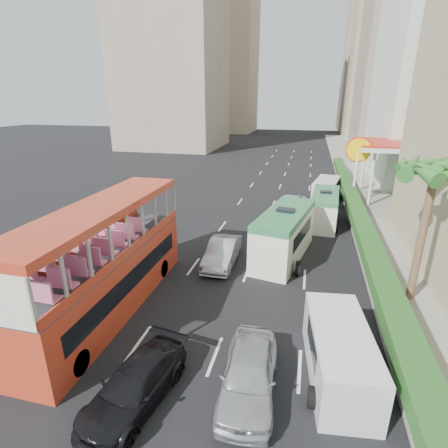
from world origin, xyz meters
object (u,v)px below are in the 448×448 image
(car_black, at_px, (137,401))
(minibus_near, at_px, (284,234))
(minibus_far, at_px, (324,208))
(panel_van_far, at_px, (326,190))
(car_silver_lane_a, at_px, (222,264))
(panel_van_near, at_px, (339,354))
(palm_tree, at_px, (422,237))
(double_decker_bus, at_px, (105,259))
(shell_station, at_px, (390,172))
(van_asset, at_px, (290,212))
(car_silver_lane_b, at_px, (248,391))

(car_black, height_order, minibus_near, minibus_near)
(minibus_far, height_order, panel_van_far, minibus_far)
(panel_van_far, bearing_deg, car_silver_lane_a, -101.68)
(car_black, distance_m, minibus_near, 12.93)
(minibus_far, bearing_deg, car_silver_lane_a, -120.69)
(panel_van_near, bearing_deg, minibus_near, 98.70)
(palm_tree, bearing_deg, double_decker_bus, -163.84)
(panel_van_near, bearing_deg, shell_station, 69.67)
(van_asset, distance_m, panel_van_far, 5.65)
(panel_van_far, relative_size, palm_tree, 0.77)
(panel_van_near, bearing_deg, car_silver_lane_a, 121.48)
(car_silver_lane_b, bearing_deg, shell_station, 68.01)
(shell_station, bearing_deg, double_decker_bus, -124.82)
(double_decker_bus, height_order, panel_van_far, double_decker_bus)
(car_silver_lane_b, height_order, panel_van_far, panel_van_far)
(car_silver_lane_b, height_order, panel_van_near, panel_van_near)
(double_decker_bus, relative_size, van_asset, 2.38)
(car_silver_lane_b, bearing_deg, panel_van_near, 22.83)
(van_asset, height_order, minibus_near, minibus_near)
(car_silver_lane_b, relative_size, palm_tree, 0.69)
(car_silver_lane_a, distance_m, panel_van_near, 9.90)
(car_black, relative_size, minibus_far, 0.79)
(car_silver_lane_a, height_order, minibus_near, minibus_near)
(double_decker_bus, height_order, panel_van_near, double_decker_bus)
(minibus_far, xyz_separation_m, shell_station, (6.03, 8.50, 1.50))
(car_black, distance_m, panel_van_near, 7.03)
(minibus_far, xyz_separation_m, palm_tree, (3.83, -10.50, 2.13))
(palm_tree, height_order, shell_station, palm_tree)
(double_decker_bus, distance_m, minibus_near, 10.68)
(car_silver_lane_a, xyz_separation_m, shell_station, (12.05, 17.22, 2.75))
(double_decker_bus, height_order, minibus_near, double_decker_bus)
(car_black, relative_size, panel_van_near, 0.93)
(minibus_near, bearing_deg, car_silver_lane_a, -140.55)
(car_silver_lane_a, height_order, palm_tree, palm_tree)
(panel_van_near, distance_m, panel_van_far, 23.60)
(car_silver_lane_b, bearing_deg, minibus_near, 85.29)
(double_decker_bus, bearing_deg, palm_tree, 16.16)
(van_asset, height_order, panel_van_far, panel_van_far)
(palm_tree, bearing_deg, car_silver_lane_b, -132.00)
(car_black, bearing_deg, panel_van_near, 32.40)
(double_decker_bus, height_order, car_black, double_decker_bus)
(minibus_near, relative_size, panel_van_far, 1.35)
(panel_van_far, bearing_deg, car_black, -94.01)
(double_decker_bus, distance_m, shell_station, 28.02)
(double_decker_bus, xyz_separation_m, car_silver_lane_a, (3.95, 5.78, -2.53))
(panel_van_near, xyz_separation_m, shell_station, (5.92, 24.94, 1.79))
(minibus_near, relative_size, minibus_far, 1.19)
(car_silver_lane_a, xyz_separation_m, minibus_far, (6.02, 8.71, 1.25))
(car_silver_lane_a, relative_size, minibus_near, 0.66)
(double_decker_bus, distance_m, car_black, 6.44)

